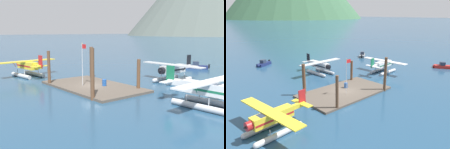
{
  "view_description": "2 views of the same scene",
  "coord_description": "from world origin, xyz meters",
  "views": [
    {
      "loc": [
        29.31,
        -20.64,
        7.56
      ],
      "look_at": [
        -0.39,
        3.66,
        1.37
      ],
      "focal_mm": 43.02,
      "sensor_mm": 36.0,
      "label": 1
    },
    {
      "loc": [
        -22.96,
        -23.3,
        12.72
      ],
      "look_at": [
        0.91,
        2.63,
        2.39
      ],
      "focal_mm": 33.69,
      "sensor_mm": 36.0,
      "label": 2
    }
  ],
  "objects": [
    {
      "name": "seaplane_yellow_port_aft",
      "position": [
        -14.27,
        -3.35,
        1.58
      ],
      "size": [
        7.95,
        10.49,
        3.84
      ],
      "color": "#B7BABF",
      "rests_on": "ground"
    },
    {
      "name": "fuel_drum",
      "position": [
        1.23,
        0.99,
        0.74
      ],
      "size": [
        0.62,
        0.62,
        0.88
      ],
      "color": "#1E4C99",
      "rests_on": "dock_platform"
    },
    {
      "name": "seaplane_white_stbd_fwd",
      "position": [
        14.94,
        3.07,
        1.58
      ],
      "size": [
        7.98,
        10.46,
        3.84
      ],
      "color": "#B7BABF",
      "rests_on": "ground"
    },
    {
      "name": "ground_plane",
      "position": [
        0.0,
        0.0,
        0.0
      ],
      "size": [
        1200.0,
        1200.0,
        0.0
      ],
      "primitive_type": "plane",
      "color": "navy"
    },
    {
      "name": "dock_platform",
      "position": [
        0.0,
        0.0,
        0.15
      ],
      "size": [
        14.81,
        8.13,
        0.3
      ],
      "primitive_type": "cube",
      "color": "brown",
      "rests_on": "ground"
    },
    {
      "name": "piling_near_left",
      "position": [
        -5.23,
        -3.86,
        2.43
      ],
      "size": [
        0.42,
        0.42,
        4.87
      ],
      "primitive_type": "cylinder",
      "color": "brown",
      "rests_on": "ground"
    },
    {
      "name": "piling_far_left",
      "position": [
        -5.52,
        3.61,
        2.57
      ],
      "size": [
        0.52,
        0.52,
        5.14
      ],
      "primitive_type": "cylinder",
      "color": "brown",
      "rests_on": "ground"
    },
    {
      "name": "piling_near_right",
      "position": [
        5.53,
        -3.97,
        2.9
      ],
      "size": [
        0.46,
        0.46,
        5.8
      ],
      "primitive_type": "cylinder",
      "color": "brown",
      "rests_on": "ground"
    },
    {
      "name": "piling_far_right",
      "position": [
        5.22,
        3.47,
        2.03
      ],
      "size": [
        0.45,
        0.45,
        4.05
      ],
      "primitive_type": "cylinder",
      "color": "brown",
      "rests_on": "ground"
    },
    {
      "name": "flagpole",
      "position": [
        -0.67,
        -1.14,
        3.9
      ],
      "size": [
        0.95,
        0.1,
        5.75
      ],
      "color": "silver",
      "rests_on": "dock_platform"
    },
    {
      "name": "boat_navy_open_north",
      "position": [
        -1.88,
        27.3,
        0.49
      ],
      "size": [
        4.39,
        3.41,
        1.5
      ],
      "color": "navy",
      "rests_on": "ground"
    },
    {
      "name": "seaplane_silver_bow_right",
      "position": [
        4.11,
        11.86,
        1.58
      ],
      "size": [
        10.44,
        7.98,
        3.84
      ],
      "color": "#B7BABF",
      "rests_on": "ground"
    }
  ]
}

